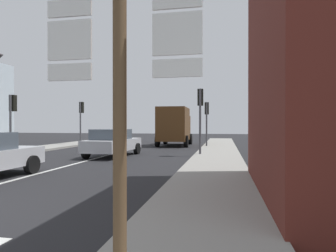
{
  "coord_description": "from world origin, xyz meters",
  "views": [
    {
      "loc": [
        6.37,
        -3.75,
        1.72
      ],
      "look_at": [
        4.04,
        8.39,
        1.66
      ],
      "focal_mm": 31.18,
      "sensor_mm": 36.0,
      "label": 1
    }
  ],
  "objects_px": {
    "delivery_truck": "(175,125)",
    "traffic_light_far_left": "(81,113)",
    "traffic_light_near_right": "(200,106)",
    "traffic_light_far_right": "(207,114)",
    "traffic_light_near_left": "(12,111)",
    "route_sign_post": "(120,106)",
    "sedan_far": "(113,142)"
  },
  "relations": [
    {
      "from": "delivery_truck",
      "to": "route_sign_post",
      "type": "relative_size",
      "value": 1.57
    },
    {
      "from": "route_sign_post",
      "to": "traffic_light_near_right",
      "type": "relative_size",
      "value": 0.88
    },
    {
      "from": "route_sign_post",
      "to": "traffic_light_far_left",
      "type": "relative_size",
      "value": 0.9
    },
    {
      "from": "route_sign_post",
      "to": "traffic_light_far_right",
      "type": "xyz_separation_m",
      "value": [
        -0.21,
        19.01,
        0.59
      ]
    },
    {
      "from": "delivery_truck",
      "to": "traffic_light_near_right",
      "type": "height_order",
      "value": "traffic_light_near_right"
    },
    {
      "from": "traffic_light_near_right",
      "to": "traffic_light_far_left",
      "type": "height_order",
      "value": "traffic_light_near_right"
    },
    {
      "from": "delivery_truck",
      "to": "traffic_light_near_right",
      "type": "relative_size",
      "value": 1.38
    },
    {
      "from": "delivery_truck",
      "to": "traffic_light_far_left",
      "type": "bearing_deg",
      "value": -171.34
    },
    {
      "from": "sedan_far",
      "to": "traffic_light_near_left",
      "type": "xyz_separation_m",
      "value": [
        -5.59,
        -0.72,
        1.72
      ]
    },
    {
      "from": "sedan_far",
      "to": "traffic_light_near_right",
      "type": "bearing_deg",
      "value": 11.24
    },
    {
      "from": "traffic_light_far_right",
      "to": "traffic_light_near_right",
      "type": "height_order",
      "value": "traffic_light_near_right"
    },
    {
      "from": "delivery_truck",
      "to": "traffic_light_far_left",
      "type": "distance_m",
      "value": 7.72
    },
    {
      "from": "traffic_light_far_right",
      "to": "traffic_light_near_left",
      "type": "height_order",
      "value": "traffic_light_far_right"
    },
    {
      "from": "sedan_far",
      "to": "traffic_light_near_left",
      "type": "relative_size",
      "value": 1.28
    },
    {
      "from": "traffic_light_near_right",
      "to": "traffic_light_far_right",
      "type": "bearing_deg",
      "value": 90.0
    },
    {
      "from": "traffic_light_near_left",
      "to": "traffic_light_near_right",
      "type": "distance_m",
      "value": 10.37
    },
    {
      "from": "delivery_truck",
      "to": "traffic_light_far_left",
      "type": "height_order",
      "value": "traffic_light_far_left"
    },
    {
      "from": "route_sign_post",
      "to": "traffic_light_near_left",
      "type": "xyz_separation_m",
      "value": [
        -10.45,
        11.37,
        0.57
      ]
    },
    {
      "from": "route_sign_post",
      "to": "traffic_light_near_left",
      "type": "height_order",
      "value": "traffic_light_near_left"
    },
    {
      "from": "delivery_truck",
      "to": "traffic_light_far_right",
      "type": "height_order",
      "value": "traffic_light_far_right"
    },
    {
      "from": "delivery_truck",
      "to": "traffic_light_near_right",
      "type": "distance_m",
      "value": 7.97
    },
    {
      "from": "route_sign_post",
      "to": "traffic_light_far_left",
      "type": "distance_m",
      "value": 21.96
    },
    {
      "from": "traffic_light_near_left",
      "to": "traffic_light_near_right",
      "type": "bearing_deg",
      "value": 9.1
    },
    {
      "from": "delivery_truck",
      "to": "traffic_light_far_right",
      "type": "relative_size",
      "value": 1.49
    },
    {
      "from": "sedan_far",
      "to": "traffic_light_far_left",
      "type": "bearing_deg",
      "value": 127.77
    },
    {
      "from": "traffic_light_far_left",
      "to": "traffic_light_near_left",
      "type": "bearing_deg",
      "value": -90.0
    },
    {
      "from": "traffic_light_far_right",
      "to": "traffic_light_far_left",
      "type": "relative_size",
      "value": 0.95
    },
    {
      "from": "delivery_truck",
      "to": "traffic_light_far_left",
      "type": "relative_size",
      "value": 1.41
    },
    {
      "from": "route_sign_post",
      "to": "traffic_light_near_right",
      "type": "xyz_separation_m",
      "value": [
        -0.21,
        13.01,
        0.79
      ]
    },
    {
      "from": "route_sign_post",
      "to": "traffic_light_far_left",
      "type": "bearing_deg",
      "value": 118.44
    },
    {
      "from": "traffic_light_far_right",
      "to": "traffic_light_far_left",
      "type": "bearing_deg",
      "value": 178.41
    },
    {
      "from": "traffic_light_far_right",
      "to": "traffic_light_far_left",
      "type": "xyz_separation_m",
      "value": [
        -10.24,
        0.28,
        0.14
      ]
    }
  ]
}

